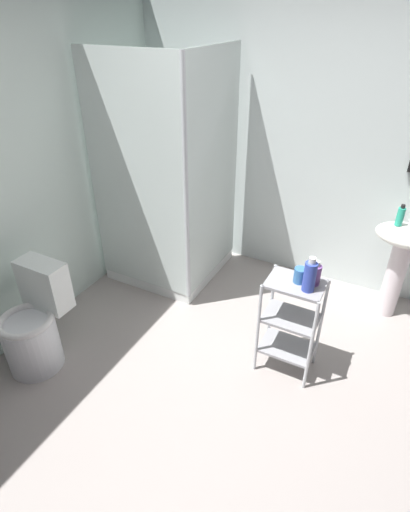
# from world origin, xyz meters

# --- Properties ---
(ground_plane) EXTENTS (4.20, 4.20, 0.02)m
(ground_plane) POSITION_xyz_m (0.00, 0.00, -0.01)
(ground_plane) COLOR #A09692
(wall_back) EXTENTS (4.20, 0.14, 2.50)m
(wall_back) POSITION_xyz_m (0.01, 1.85, 1.25)
(wall_back) COLOR silver
(wall_back) RESTS_ON ground_plane
(shower_stall) EXTENTS (0.92, 0.92, 2.00)m
(shower_stall) POSITION_xyz_m (-1.20, 1.18, 0.46)
(shower_stall) COLOR white
(shower_stall) RESTS_ON ground_plane
(pedestal_sink) EXTENTS (0.46, 0.37, 0.81)m
(pedestal_sink) POSITION_xyz_m (0.68, 1.52, 0.58)
(pedestal_sink) COLOR white
(pedestal_sink) RESTS_ON ground_plane
(toilet) EXTENTS (0.37, 0.49, 0.76)m
(toilet) POSITION_xyz_m (-1.48, -0.23, 0.31)
(toilet) COLOR white
(toilet) RESTS_ON ground_plane
(storage_cart) EXTENTS (0.38, 0.28, 0.74)m
(storage_cart) POSITION_xyz_m (0.11, 0.54, 0.44)
(storage_cart) COLOR silver
(storage_cart) RESTS_ON ground_plane
(hand_soap_bottle) EXTENTS (0.05, 0.05, 0.17)m
(hand_soap_bottle) POSITION_xyz_m (0.60, 1.53, 0.89)
(hand_soap_bottle) COLOR #2DBC99
(hand_soap_bottle) RESTS_ON pedestal_sink
(conditioner_bottle_purple) EXTENTS (0.08, 0.08, 0.17)m
(conditioner_bottle_purple) POSITION_xyz_m (0.21, 0.58, 0.81)
(conditioner_bottle_purple) COLOR #8350A6
(conditioner_bottle_purple) RESTS_ON storage_cart
(shampoo_bottle_blue) EXTENTS (0.08, 0.08, 0.23)m
(shampoo_bottle_blue) POSITION_xyz_m (0.20, 0.49, 0.84)
(shampoo_bottle_blue) COLOR #354CC0
(shampoo_bottle_blue) RESTS_ON storage_cart
(rinse_cup) EXTENTS (0.08, 0.08, 0.10)m
(rinse_cup) POSITION_xyz_m (0.13, 0.55, 0.79)
(rinse_cup) COLOR #3870B2
(rinse_cup) RESTS_ON storage_cart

